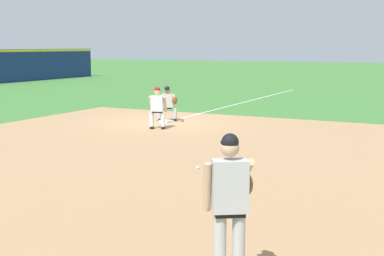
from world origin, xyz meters
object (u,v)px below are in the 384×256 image
at_px(baseball, 198,167).
at_px(pitcher, 230,202).
at_px(baserunner, 157,106).
at_px(first_baseman, 168,102).
at_px(first_base_bag, 165,121).

bearing_deg(baseball, pitcher, -150.40).
bearing_deg(baserunner, pitcher, -145.66).
bearing_deg(pitcher, baseball, 29.60).
bearing_deg(first_baseman, baseball, -145.71).
bearing_deg(first_base_bag, first_baseman, 15.14).
bearing_deg(pitcher, baserunner, 34.34).
bearing_deg(first_base_bag, baseball, -144.77).
height_order(baseball, pitcher, pitcher).
height_order(first_base_bag, pitcher, pitcher).
height_order(pitcher, first_baseman, pitcher).
height_order(first_base_bag, baseball, first_base_bag).
xyz_separation_m(first_baseman, baserunner, (-1.85, -0.63, 0.06)).
distance_m(pitcher, baserunner, 12.40).
bearing_deg(baseball, first_baseman, 34.29).
bearing_deg(first_baseman, pitcher, -147.75).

